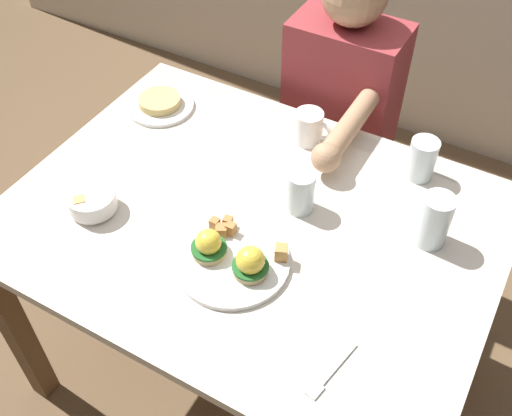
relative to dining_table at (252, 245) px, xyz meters
name	(u,v)px	position (x,y,z in m)	size (l,w,h in m)	color
ground_plane	(253,366)	(0.00, 0.00, -0.63)	(6.00, 6.00, 0.00)	brown
dining_table	(252,245)	(0.00, 0.00, 0.00)	(1.20, 0.90, 0.74)	silver
eggs_benedict_plate	(232,257)	(0.03, -0.15, 0.13)	(0.27, 0.27, 0.09)	white
fruit_bowl	(92,202)	(-0.36, -0.17, 0.14)	(0.12, 0.12, 0.06)	white
coffee_mug	(309,126)	(-0.01, 0.33, 0.16)	(0.11, 0.08, 0.09)	white
fork	(330,373)	(0.35, -0.29, 0.11)	(0.05, 0.16, 0.00)	silver
water_glass_near	(421,161)	(0.31, 0.35, 0.16)	(0.07, 0.07, 0.11)	silver
water_glass_far	(433,222)	(0.41, 0.14, 0.17)	(0.08, 0.08, 0.14)	silver
water_glass_extra	(300,193)	(0.09, 0.09, 0.16)	(0.07, 0.07, 0.11)	silver
side_plate	(160,104)	(-0.46, 0.25, 0.12)	(0.20, 0.20, 0.04)	white
diner_person	(338,113)	(-0.02, 0.60, 0.02)	(0.34, 0.54, 1.14)	#33333D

